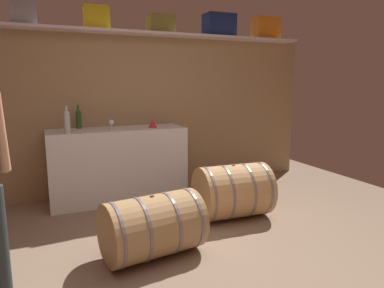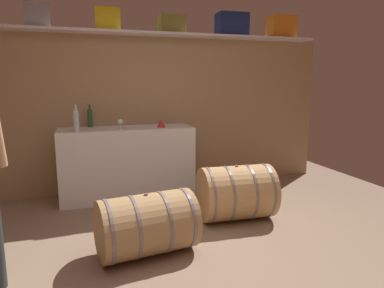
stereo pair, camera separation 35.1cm
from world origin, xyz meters
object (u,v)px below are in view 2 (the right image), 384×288
at_px(toolcase_grey, 37,16).
at_px(wine_glass, 120,122).
at_px(wine_bottle_clear, 76,120).
at_px(wine_bottle_green, 90,117).
at_px(toolcase_olive, 172,25).
at_px(wine_barrel_far, 147,224).
at_px(red_funnel, 161,123).
at_px(toolcase_yellow, 108,20).
at_px(work_cabinet, 127,163).
at_px(toolcase_orange, 281,27).
at_px(toolcase_navy, 232,25).
at_px(wine_barrel_near, 236,192).

bearing_deg(toolcase_grey, wine_glass, -21.16).
distance_m(toolcase_grey, wine_bottle_clear, 1.35).
xyz_separation_m(wine_bottle_green, wine_glass, (0.36, -0.27, -0.04)).
distance_m(toolcase_olive, wine_barrel_far, 2.82).
relative_size(toolcase_olive, red_funnel, 3.17).
distance_m(toolcase_grey, wine_barrel_far, 2.90).
bearing_deg(wine_barrel_far, toolcase_yellow, 85.11).
xyz_separation_m(work_cabinet, wine_bottle_green, (-0.44, 0.19, 0.59)).
relative_size(wine_glass, wine_barrel_far, 0.14).
xyz_separation_m(toolcase_grey, toolcase_orange, (3.34, 0.00, 0.02)).
distance_m(wine_bottle_clear, wine_glass, 0.55).
distance_m(toolcase_yellow, toolcase_olive, 0.84).
xyz_separation_m(toolcase_olive, wine_barrel_far, (-0.72, -1.85, -2.00)).
distance_m(toolcase_olive, work_cabinet, 1.94).
relative_size(toolcase_olive, wine_bottle_green, 1.16).
height_order(toolcase_yellow, toolcase_navy, toolcase_navy).
bearing_deg(wine_glass, wine_barrel_near, -42.94).
bearing_deg(wine_barrel_far, toolcase_orange, 29.15).
bearing_deg(toolcase_olive, wine_bottle_clear, -165.58).
relative_size(toolcase_grey, wine_glass, 2.25).
bearing_deg(wine_glass, wine_barrel_far, -88.55).
bearing_deg(wine_barrel_near, toolcase_yellow, 135.23).
bearing_deg(toolcase_orange, wine_bottle_green, -179.11).
xyz_separation_m(toolcase_yellow, wine_barrel_near, (1.22, -1.34, -1.99)).
height_order(toolcase_grey, wine_barrel_far, toolcase_grey).
bearing_deg(wine_barrel_far, wine_bottle_clear, 102.98).
relative_size(toolcase_orange, wine_barrel_far, 0.42).
bearing_deg(wine_barrel_near, toolcase_olive, 108.83).
bearing_deg(toolcase_yellow, wine_bottle_green, -173.11).
bearing_deg(toolcase_yellow, toolcase_grey, -175.90).
bearing_deg(wine_bottle_clear, toolcase_navy, 10.97).
bearing_deg(work_cabinet, wine_barrel_near, -47.12).
height_order(toolcase_navy, toolcase_orange, toolcase_orange).
bearing_deg(toolcase_grey, toolcase_orange, -3.76).
distance_m(toolcase_orange, wine_barrel_near, 2.75).
xyz_separation_m(toolcase_olive, toolcase_orange, (1.68, 0.00, 0.04)).
bearing_deg(toolcase_grey, toolcase_navy, -3.76).
bearing_deg(toolcase_navy, wine_bottle_green, -178.09).
distance_m(toolcase_navy, wine_bottle_green, 2.36).
distance_m(toolcase_grey, work_cabinet, 2.09).
bearing_deg(wine_barrel_far, wine_barrel_near, 16.38).
bearing_deg(toolcase_grey, red_funnel, -16.45).
distance_m(toolcase_orange, work_cabinet, 3.00).
xyz_separation_m(toolcase_grey, wine_glass, (0.91, -0.28, -1.28)).
relative_size(toolcase_grey, wine_bottle_clear, 0.88).
relative_size(toolcase_olive, wine_bottle_clear, 1.09).
height_order(toolcase_olive, work_cabinet, toolcase_olive).
relative_size(toolcase_navy, wine_bottle_clear, 1.32).
xyz_separation_m(toolcase_navy, wine_bottle_green, (-1.99, -0.01, -1.25)).
height_order(red_funnel, wine_barrel_near, red_funnel).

